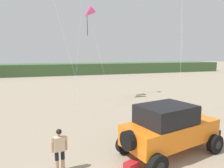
{
  "coord_description": "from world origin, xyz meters",
  "views": [
    {
      "loc": [
        -2.88,
        -3.99,
        4.39
      ],
      "look_at": [
        -0.03,
        4.53,
        3.11
      ],
      "focal_mm": 33.05,
      "sensor_mm": 36.0,
      "label": 1
    }
  ],
  "objects_px": {
    "jeep": "(170,128)",
    "kite_pink_ribbon": "(89,13)",
    "person_watching": "(59,148)",
    "cooler_box": "(132,167)"
  },
  "relations": [
    {
      "from": "person_watching",
      "to": "kite_pink_ribbon",
      "type": "relative_size",
      "value": 0.18
    },
    {
      "from": "jeep",
      "to": "cooler_box",
      "type": "xyz_separation_m",
      "value": [
        -2.18,
        -0.8,
        -1.01
      ]
    },
    {
      "from": "jeep",
      "to": "cooler_box",
      "type": "bearing_deg",
      "value": -159.84
    },
    {
      "from": "jeep",
      "to": "person_watching",
      "type": "xyz_separation_m",
      "value": [
        -4.74,
        0.1,
        -0.26
      ]
    },
    {
      "from": "jeep",
      "to": "kite_pink_ribbon",
      "type": "relative_size",
      "value": 0.55
    },
    {
      "from": "cooler_box",
      "to": "kite_pink_ribbon",
      "type": "distance_m",
      "value": 15.94
    },
    {
      "from": "person_watching",
      "to": "kite_pink_ribbon",
      "type": "xyz_separation_m",
      "value": [
        3.95,
        12.69,
        7.47
      ]
    },
    {
      "from": "jeep",
      "to": "cooler_box",
      "type": "height_order",
      "value": "jeep"
    },
    {
      "from": "jeep",
      "to": "kite_pink_ribbon",
      "type": "xyz_separation_m",
      "value": [
        -0.79,
        12.79,
        7.2
      ]
    },
    {
      "from": "person_watching",
      "to": "cooler_box",
      "type": "bearing_deg",
      "value": -19.4
    }
  ]
}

